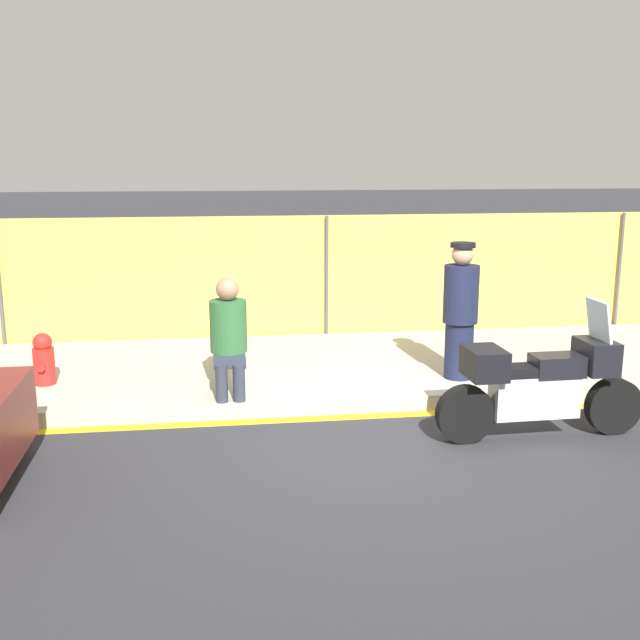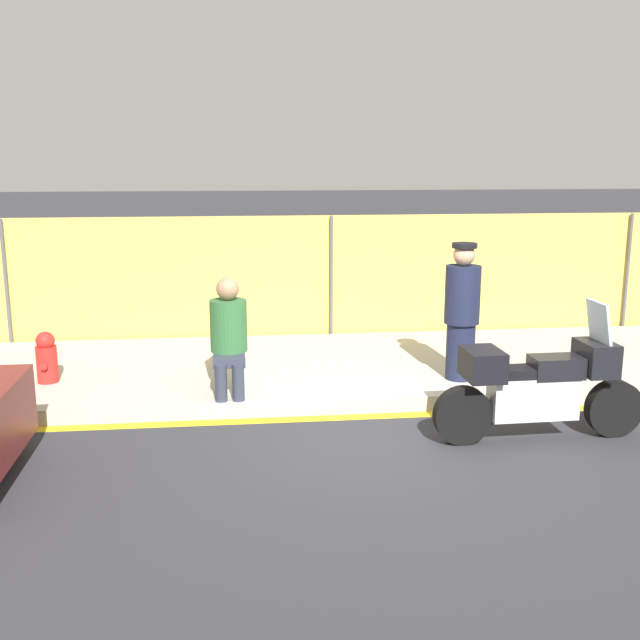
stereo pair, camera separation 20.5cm
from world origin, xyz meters
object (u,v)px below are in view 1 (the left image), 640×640
(person_seated_on_curb, at_px, (229,330))
(fire_hydrant, at_px, (44,359))
(motorcycle, at_px, (540,384))
(officer_standing, at_px, (460,310))

(person_seated_on_curb, height_order, fire_hydrant, person_seated_on_curb)
(motorcycle, xyz_separation_m, fire_hydrant, (-5.35, 2.07, -0.09))
(person_seated_on_curb, xyz_separation_m, fire_hydrant, (-2.21, 0.62, -0.43))
(officer_standing, height_order, fire_hydrant, officer_standing)
(person_seated_on_curb, distance_m, fire_hydrant, 2.33)
(officer_standing, bearing_deg, motorcycle, -78.93)
(motorcycle, xyz_separation_m, officer_standing, (-0.32, 1.65, 0.45))
(motorcycle, height_order, officer_standing, officer_standing)
(officer_standing, relative_size, person_seated_on_curb, 1.26)
(fire_hydrant, bearing_deg, officer_standing, -4.82)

